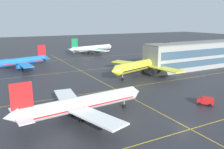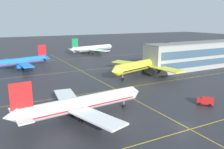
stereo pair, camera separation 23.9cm
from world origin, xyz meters
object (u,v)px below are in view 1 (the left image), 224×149
at_px(airliner_second_row, 146,64).
at_px(airliner_far_left_stand, 92,48).
at_px(airliner_front_gate, 82,104).
at_px(airliner_third_row, 17,62).
at_px(service_truck_red_van, 205,101).

bearing_deg(airliner_second_row, airliner_far_left_stand, 86.65).
height_order(airliner_second_row, airliner_far_left_stand, airliner_second_row).
relative_size(airliner_front_gate, airliner_second_row, 0.86).
bearing_deg(airliner_far_left_stand, airliner_third_row, -148.88).
distance_m(airliner_second_row, airliner_third_row, 57.73).
bearing_deg(airliner_third_row, service_truck_red_van, -61.65).
height_order(airliner_second_row, airliner_third_row, airliner_second_row).
distance_m(airliner_third_row, service_truck_red_van, 81.57).
distance_m(airliner_front_gate, airliner_second_row, 49.00).
distance_m(airliner_front_gate, airliner_far_left_stand, 103.89).
relative_size(airliner_front_gate, service_truck_red_van, 7.70).
height_order(airliner_third_row, airliner_far_left_stand, airliner_far_left_stand).
relative_size(airliner_second_row, service_truck_red_van, 8.92).
bearing_deg(airliner_second_row, service_truck_red_van, -100.89).
xyz_separation_m(airliner_second_row, airliner_third_row, (-45.75, 35.20, -0.72)).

